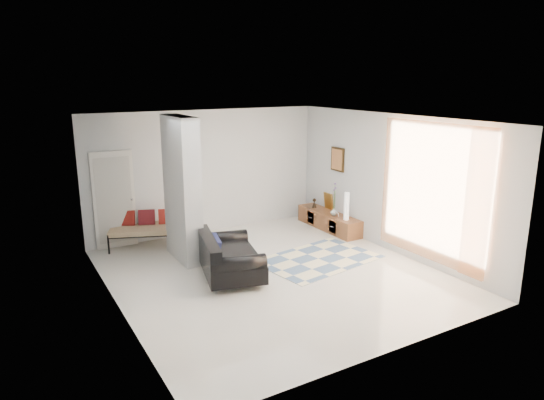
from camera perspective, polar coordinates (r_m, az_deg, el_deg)
floor at (r=8.94m, az=0.16°, el=-8.71°), size 6.00×6.00×0.00m
ceiling at (r=8.27m, az=0.18°, el=9.47°), size 6.00×6.00×0.00m
wall_back at (r=11.13m, az=-7.69°, el=3.28°), size 6.00×0.00×6.00m
wall_front at (r=6.21m, az=14.41°, el=-5.83°), size 6.00×0.00×6.00m
wall_left at (r=7.54m, az=-18.19°, el=-2.55°), size 0.00×6.00×6.00m
wall_right at (r=10.13m, az=13.71°, el=1.93°), size 0.00×6.00×6.00m
partition_column at (r=9.46m, az=-10.55°, el=1.24°), size 0.35×1.20×2.80m
hallway_door at (r=10.56m, az=-18.09°, el=0.00°), size 0.85×0.06×2.04m
curtain at (r=9.29m, az=18.25°, el=0.85°), size 0.00×2.55×2.55m
wall_art at (r=11.33m, az=7.72°, el=4.76°), size 0.04×0.45×0.55m
media_console at (r=11.53m, az=6.70°, el=-2.42°), size 0.45×1.96×0.80m
loveseat at (r=8.78m, az=-5.34°, el=-6.74°), size 1.34×1.84×0.76m
daybed at (r=10.57m, az=-13.83°, el=-3.10°), size 1.95×1.37×0.77m
area_rug at (r=9.68m, az=5.47°, el=-6.91°), size 2.49×1.86×0.01m
cylinder_lamp at (r=10.89m, az=8.77°, el=-0.73°), size 0.11×0.11×0.62m
bronze_figurine at (r=11.84m, az=5.00°, el=-0.38°), size 0.13×0.13×0.23m
vase at (r=11.23m, az=7.32°, el=-1.39°), size 0.17×0.17×0.18m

